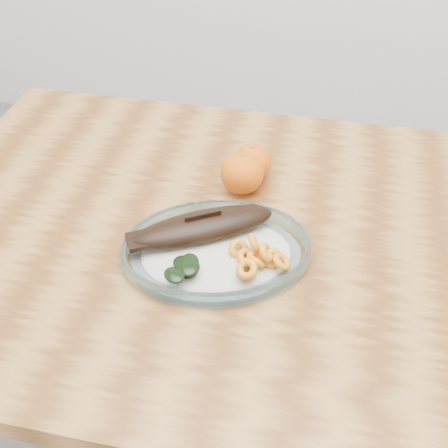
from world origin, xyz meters
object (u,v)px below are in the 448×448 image
(dining_table, at_px, (249,275))
(plated_meal, at_px, (216,249))
(orange_right, at_px, (242,173))
(orange_left, at_px, (252,162))

(dining_table, bearing_deg, plated_meal, -126.04)
(orange_right, bearing_deg, orange_left, 74.92)
(dining_table, xyz_separation_m, orange_right, (-0.04, 0.12, 0.14))
(plated_meal, height_order, orange_left, plated_meal)
(orange_left, height_order, orange_right, orange_right)
(dining_table, height_order, orange_left, orange_left)
(orange_left, distance_m, orange_right, 0.04)
(dining_table, relative_size, plated_meal, 1.79)
(plated_meal, relative_size, orange_right, 8.48)
(dining_table, bearing_deg, orange_right, 107.78)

